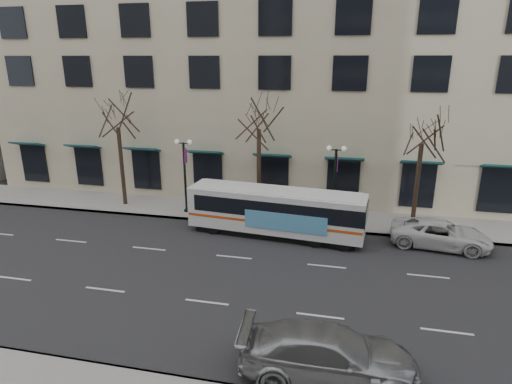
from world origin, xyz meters
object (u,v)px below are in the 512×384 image
(lamp_post_left, at_px, (185,173))
(lamp_post_right, at_px, (335,181))
(silver_car, at_px, (328,354))
(white_pickup, at_px, (440,234))
(tree_far_mid, at_px, (259,114))
(tree_far_left, at_px, (117,114))
(city_bus, at_px, (277,211))
(tree_far_right, at_px, (424,127))

(lamp_post_left, bearing_deg, lamp_post_right, 0.00)
(silver_car, xyz_separation_m, white_pickup, (5.69, 11.98, -0.11))
(lamp_post_left, xyz_separation_m, white_pickup, (16.16, -2.00, -2.18))
(lamp_post_right, bearing_deg, silver_car, -88.06)
(tree_far_mid, bearing_deg, tree_far_left, -180.00)
(tree_far_mid, relative_size, lamp_post_right, 1.64)
(tree_far_mid, bearing_deg, white_pickup, -13.11)
(tree_far_mid, height_order, lamp_post_right, tree_far_mid)
(lamp_post_right, relative_size, silver_car, 0.87)
(tree_far_left, relative_size, tree_far_mid, 0.98)
(tree_far_mid, height_order, white_pickup, tree_far_mid)
(lamp_post_right, bearing_deg, white_pickup, -17.99)
(lamp_post_left, bearing_deg, city_bus, -19.68)
(tree_far_mid, distance_m, silver_car, 16.70)
(lamp_post_right, height_order, white_pickup, lamp_post_right)
(silver_car, bearing_deg, city_bus, 14.20)
(tree_far_left, xyz_separation_m, lamp_post_left, (5.01, -0.60, -3.75))
(tree_far_right, xyz_separation_m, lamp_post_right, (-4.99, -0.60, -3.48))
(tree_far_left, xyz_separation_m, city_bus, (11.75, -3.01, -5.12))
(tree_far_right, distance_m, white_pickup, 6.34)
(tree_far_left, height_order, lamp_post_left, tree_far_left)
(tree_far_right, bearing_deg, tree_far_mid, 180.00)
(tree_far_mid, distance_m, white_pickup, 13.01)
(tree_far_mid, distance_m, city_bus, 6.37)
(lamp_post_left, xyz_separation_m, lamp_post_right, (10.00, 0.00, 0.00))
(tree_far_mid, bearing_deg, city_bus, -59.83)
(lamp_post_right, bearing_deg, tree_far_left, 177.71)
(tree_far_left, height_order, lamp_post_right, tree_far_left)
(lamp_post_left, xyz_separation_m, silver_car, (10.47, -13.98, -2.07))
(tree_far_left, distance_m, lamp_post_right, 15.48)
(tree_far_right, relative_size, city_bus, 0.75)
(lamp_post_right, relative_size, white_pickup, 0.95)
(tree_far_left, xyz_separation_m, lamp_post_right, (15.01, -0.60, -3.75))
(tree_far_mid, xyz_separation_m, city_bus, (1.75, -3.01, -5.33))
(city_bus, xyz_separation_m, white_pickup, (9.42, 0.41, -0.81))
(tree_far_right, bearing_deg, tree_far_left, 180.00)
(city_bus, bearing_deg, tree_far_left, 171.25)
(tree_far_right, distance_m, silver_car, 16.24)
(white_pickup, bearing_deg, tree_far_right, 30.93)
(lamp_post_right, relative_size, city_bus, 0.48)
(tree_far_mid, bearing_deg, silver_car, -69.39)
(lamp_post_left, distance_m, lamp_post_right, 10.00)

